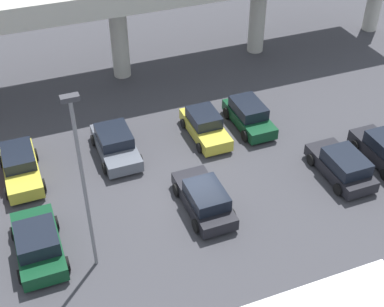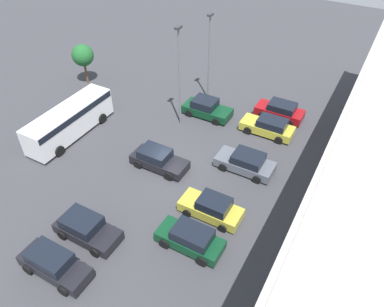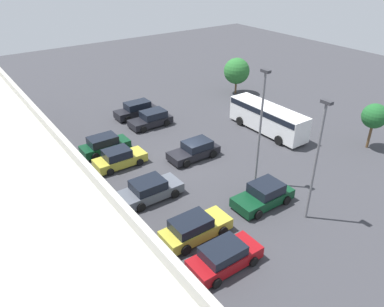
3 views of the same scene
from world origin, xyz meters
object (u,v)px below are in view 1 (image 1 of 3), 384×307
at_px(parked_car_2, 115,144).
at_px(parked_car_3, 204,199).
at_px(parked_car_6, 342,166).
at_px(lamp_post_near_aisle, 83,177).
at_px(parked_car_5, 249,115).
at_px(parked_car_1, 38,243).
at_px(parked_car_4, 205,126).
at_px(parked_car_8, 20,166).

xyz_separation_m(parked_car_2, parked_car_3, (3.02, -6.16, 0.00)).
relative_size(parked_car_6, lamp_post_near_aisle, 0.49).
relative_size(parked_car_2, parked_car_3, 1.00).
height_order(parked_car_5, lamp_post_near_aisle, lamp_post_near_aisle).
bearing_deg(parked_car_1, parked_car_4, -60.93).
relative_size(parked_car_1, lamp_post_near_aisle, 0.50).
bearing_deg(parked_car_2, lamp_post_near_aisle, -21.28).
distance_m(parked_car_1, lamp_post_near_aisle, 5.25).
distance_m(parked_car_3, parked_car_4, 6.48).
bearing_deg(parked_car_2, parked_car_3, 26.07).
relative_size(parked_car_4, parked_car_5, 1.01).
bearing_deg(parked_car_1, parked_car_3, -89.69).
distance_m(parked_car_4, parked_car_5, 2.95).
distance_m(parked_car_5, parked_car_8, 13.82).
bearing_deg(parked_car_4, parked_car_5, 90.46).
height_order(parked_car_8, lamp_post_near_aisle, lamp_post_near_aisle).
relative_size(parked_car_2, lamp_post_near_aisle, 0.50).
bearing_deg(parked_car_5, parked_car_6, 22.20).
height_order(parked_car_2, parked_car_4, parked_car_4).
bearing_deg(parked_car_4, parked_car_1, -60.93).
bearing_deg(lamp_post_near_aisle, parked_car_6, 4.91).
bearing_deg(parked_car_5, parked_car_1, -66.32).
height_order(parked_car_2, parked_car_8, parked_car_8).
xyz_separation_m(parked_car_1, parked_car_2, (5.32, 6.21, -0.03)).
height_order(parked_car_1, parked_car_5, parked_car_1).
bearing_deg(parked_car_6, parked_car_8, 68.83).
bearing_deg(parked_car_2, parked_car_5, 88.90).
distance_m(parked_car_2, parked_car_5, 8.47).
bearing_deg(parked_car_5, parked_car_4, -89.54).
bearing_deg(lamp_post_near_aisle, parked_car_3, 14.12).
height_order(parked_car_1, parked_car_6, parked_car_1).
height_order(parked_car_3, lamp_post_near_aisle, lamp_post_near_aisle).
xyz_separation_m(parked_car_8, lamp_post_near_aisle, (2.37, -7.55, 4.48)).
bearing_deg(parked_car_8, parked_car_5, 89.82).
relative_size(parked_car_1, parked_car_4, 1.04).
bearing_deg(parked_car_3, parked_car_1, 90.31).
height_order(parked_car_3, parked_car_6, parked_car_6).
height_order(parked_car_6, parked_car_8, parked_car_6).
bearing_deg(parked_car_3, parked_car_6, -92.18).
relative_size(parked_car_4, lamp_post_near_aisle, 0.48).
bearing_deg(parked_car_4, parked_car_2, -91.94).
bearing_deg(parked_car_5, parked_car_2, -91.10).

